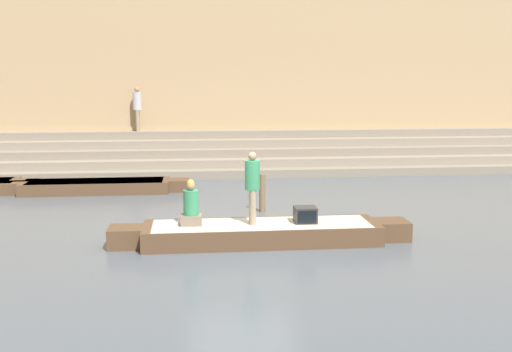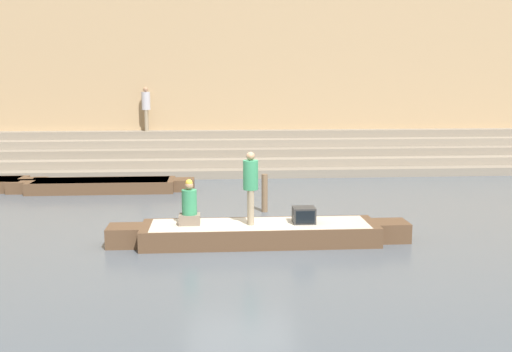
# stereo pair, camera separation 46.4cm
# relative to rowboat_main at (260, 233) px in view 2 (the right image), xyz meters

# --- Properties ---
(ground_plane) EXTENTS (120.00, 120.00, 0.00)m
(ground_plane) POSITION_rel_rowboat_main_xyz_m (-0.44, 0.17, -0.24)
(ground_plane) COLOR #4C5660
(ghat_steps) EXTENTS (36.00, 3.30, 1.55)m
(ghat_steps) POSITION_rel_rowboat_main_xyz_m (-0.44, 10.78, 0.33)
(ghat_steps) COLOR gray
(ghat_steps) RESTS_ON ground
(back_wall) EXTENTS (34.20, 1.28, 8.41)m
(back_wall) POSITION_rel_rowboat_main_xyz_m (-0.44, 12.59, 3.94)
(back_wall) COLOR tan
(back_wall) RESTS_ON ground
(rowboat_main) EXTENTS (6.83, 1.48, 0.45)m
(rowboat_main) POSITION_rel_rowboat_main_xyz_m (0.00, 0.00, 0.00)
(rowboat_main) COLOR brown
(rowboat_main) RESTS_ON ground
(person_standing) EXTENTS (0.34, 0.34, 1.64)m
(person_standing) POSITION_rel_rowboat_main_xyz_m (-0.21, -0.00, 1.15)
(person_standing) COLOR gray
(person_standing) RESTS_ON rowboat_main
(person_rowing) EXTENTS (0.47, 0.37, 1.03)m
(person_rowing) POSITION_rel_rowboat_main_xyz_m (-1.59, 0.05, 0.62)
(person_rowing) COLOR #756656
(person_rowing) RESTS_ON rowboat_main
(tv_set) EXTENTS (0.50, 0.45, 0.36)m
(tv_set) POSITION_rel_rowboat_main_xyz_m (1.01, 0.00, 0.39)
(tv_set) COLOR #2D2D2D
(tv_set) RESTS_ON rowboat_main
(moored_boat_shore) EXTENTS (6.05, 1.33, 0.39)m
(moored_boat_shore) POSITION_rel_rowboat_main_xyz_m (-4.70, 6.60, -0.03)
(moored_boat_shore) COLOR brown
(moored_boat_shore) RESTS_ON ground
(mooring_post) EXTENTS (0.17, 0.17, 1.07)m
(mooring_post) POSITION_rel_rowboat_main_xyz_m (0.39, 3.17, 0.30)
(mooring_post) COLOR brown
(mooring_post) RESTS_ON ground
(person_on_steps) EXTENTS (0.35, 0.35, 1.80)m
(person_on_steps) POSITION_rel_rowboat_main_xyz_m (-3.74, 11.66, 2.35)
(person_on_steps) COLOR gray
(person_on_steps) RESTS_ON ghat_steps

